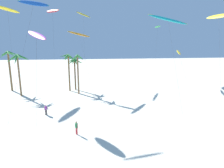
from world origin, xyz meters
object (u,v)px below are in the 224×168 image
object	(u,v)px
flying_kite_0	(36,35)
flying_kite_3	(168,20)
palm_tree_4	(78,62)
flying_kite_4	(158,27)
flying_kite_6	(53,11)
flying_kite_1	(7,9)
flying_kite_2	(79,34)
palm_tree_1	(18,61)
flying_kite_8	(33,3)
person_foreground_walker	(46,109)
flying_kite_5	(219,16)
flying_kite_9	(84,15)
person_near_right	(76,127)
flying_kite_7	(179,52)
palm_tree_0	(9,59)
palm_tree_2	(68,61)
palm_tree_3	(74,64)

from	to	relation	value
flying_kite_0	flying_kite_3	bearing A→B (deg)	4.66
flying_kite_3	palm_tree_4	bearing A→B (deg)	150.55
flying_kite_4	flying_kite_6	bearing A→B (deg)	-165.28
flying_kite_1	flying_kite_2	bearing A→B (deg)	-16.12
palm_tree_1	flying_kite_8	xyz separation A→B (m)	(6.23, -8.61, 10.13)
person_foreground_walker	palm_tree_4	bearing A→B (deg)	68.63
flying_kite_5	flying_kite_9	xyz separation A→B (m)	(-26.83, 21.70, 3.05)
flying_kite_2	flying_kite_4	bearing A→B (deg)	30.61
flying_kite_8	person_near_right	bearing A→B (deg)	-60.33
flying_kite_1	person_foreground_walker	xyz separation A→B (m)	(10.90, -18.84, -18.45)
flying_kite_2	person_near_right	world-z (taller)	flying_kite_2
flying_kite_3	person_foreground_walker	bearing A→B (deg)	-171.36
flying_kite_7	flying_kite_9	bearing A→B (deg)	159.02
flying_kite_9	palm_tree_1	bearing A→B (deg)	-135.42
flying_kite_2	flying_kite_3	world-z (taller)	flying_kite_3
palm_tree_0	flying_kite_9	bearing A→B (deg)	25.55
palm_tree_2	flying_kite_6	distance (m)	13.45
palm_tree_1	flying_kite_4	size ratio (longest dim) A/B	0.53
palm_tree_0	flying_kite_4	bearing A→B (deg)	13.91
flying_kite_4	flying_kite_2	bearing A→B (deg)	-149.39
flying_kite_9	palm_tree_2	bearing A→B (deg)	-110.01
flying_kite_4	flying_kite_5	world-z (taller)	flying_kite_4
flying_kite_8	person_foreground_walker	bearing A→B (deg)	-70.01
flying_kite_4	palm_tree_0	bearing A→B (deg)	-166.09
person_foreground_walker	person_near_right	size ratio (longest dim) A/B	1.00
palm_tree_2	person_near_right	size ratio (longest dim) A/B	5.30
palm_tree_4	palm_tree_2	bearing A→B (deg)	126.80
palm_tree_0	palm_tree_2	bearing A→B (deg)	-9.50
palm_tree_0	palm_tree_4	xyz separation A→B (m)	(16.71, -5.57, -0.46)
flying_kite_0	flying_kite_4	bearing A→B (deg)	41.21
flying_kite_4	flying_kite_7	distance (m)	13.84
palm_tree_1	flying_kite_6	distance (m)	15.65
palm_tree_0	flying_kite_9	xyz separation A→B (m)	(18.43, 8.81, 12.02)
flying_kite_5	flying_kite_3	bearing A→B (deg)	-169.65
palm_tree_0	flying_kite_7	world-z (taller)	flying_kite_7
palm_tree_4	flying_kite_4	size ratio (longest dim) A/B	0.52
flying_kite_7	flying_kite_1	bearing A→B (deg)	178.13
palm_tree_3	flying_kite_9	bearing A→B (deg)	75.28
palm_tree_1	flying_kite_4	bearing A→B (deg)	22.63
flying_kite_2	flying_kite_8	bearing A→B (deg)	-125.82
flying_kite_0	flying_kite_8	xyz separation A→B (m)	(-0.71, 2.80, 5.20)
flying_kite_9	flying_kite_8	bearing A→B (deg)	-109.85
palm_tree_0	flying_kite_6	xyz separation A→B (m)	(10.76, 2.20, 11.66)
flying_kite_0	person_near_right	world-z (taller)	flying_kite_0
flying_kite_2	person_foreground_walker	bearing A→B (deg)	-111.47
palm_tree_2	flying_kite_6	size ratio (longest dim) A/B	0.45
palm_tree_2	flying_kite_5	size ratio (longest dim) A/B	0.52
flying_kite_5	flying_kite_9	world-z (taller)	flying_kite_9
palm_tree_1	flying_kite_7	xyz separation A→B (m)	(39.83, 4.56, 1.55)
flying_kite_0	palm_tree_0	bearing A→B (deg)	122.79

